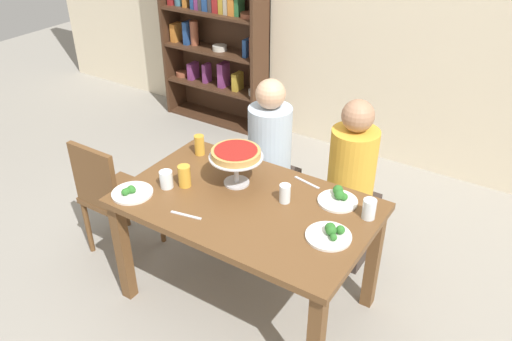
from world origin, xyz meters
TOP-DOWN VIEW (x-y plane):
  - ground_plane at (0.00, 0.00)m, footprint 12.00×12.00m
  - dining_table at (0.00, 0.00)m, footprint 1.41×0.86m
  - bookshelf at (-1.69, 2.01)m, footprint 1.14×0.30m
  - diner_far_right at (0.32, 0.73)m, footprint 0.34×0.34m
  - diner_far_left at (-0.29, 0.73)m, footprint 0.34×0.34m
  - chair_head_west at (-1.00, -0.10)m, footprint 0.40×0.40m
  - deep_dish_pizza_stand at (-0.15, 0.13)m, footprint 0.31×0.31m
  - salad_plate_near_diner at (0.42, 0.28)m, footprint 0.22×0.22m
  - salad_plate_far_diner at (0.52, -0.03)m, footprint 0.23×0.23m
  - salad_plate_spare at (-0.58, -0.29)m, footprint 0.23×0.23m
  - beer_glass_amber_tall at (-0.54, 0.28)m, footprint 0.06×0.06m
  - beer_glass_amber_short at (-0.39, -0.06)m, footprint 0.07×0.07m
  - water_glass_clear_near at (0.62, 0.23)m, footprint 0.07×0.07m
  - water_glass_clear_far at (0.18, 0.12)m, footprint 0.06×0.06m
  - water_glass_clear_spare at (-0.47, -0.12)m, footprint 0.08×0.08m
  - cutlery_fork_near at (0.19, 0.35)m, footprint 0.18×0.05m
  - cutlery_knife_near at (-0.20, -0.28)m, footprint 0.18×0.05m

SIDE VIEW (x-z plane):
  - ground_plane at x=0.00m, z-range 0.00..0.00m
  - chair_head_west at x=-1.00m, z-range 0.05..0.92m
  - diner_far_right at x=0.32m, z-range -0.08..1.07m
  - diner_far_left at x=-0.29m, z-range -0.08..1.07m
  - dining_table at x=0.00m, z-range 0.27..1.01m
  - cutlery_fork_near at x=0.19m, z-range 0.74..0.74m
  - cutlery_knife_near at x=-0.20m, z-range 0.74..0.74m
  - salad_plate_spare at x=-0.58m, z-range 0.72..0.78m
  - salad_plate_far_diner at x=0.52m, z-range 0.72..0.79m
  - salad_plate_near_diner at x=0.42m, z-range 0.72..0.80m
  - water_glass_clear_spare at x=-0.47m, z-range 0.74..0.84m
  - water_glass_clear_far at x=0.18m, z-range 0.74..0.85m
  - water_glass_clear_near at x=0.62m, z-range 0.74..0.85m
  - beer_glass_amber_tall at x=-0.54m, z-range 0.74..0.87m
  - beer_glass_amber_short at x=-0.39m, z-range 0.74..0.87m
  - deep_dish_pizza_stand at x=-0.15m, z-range 0.81..1.03m
  - bookshelf at x=-1.69m, z-range 0.02..2.23m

